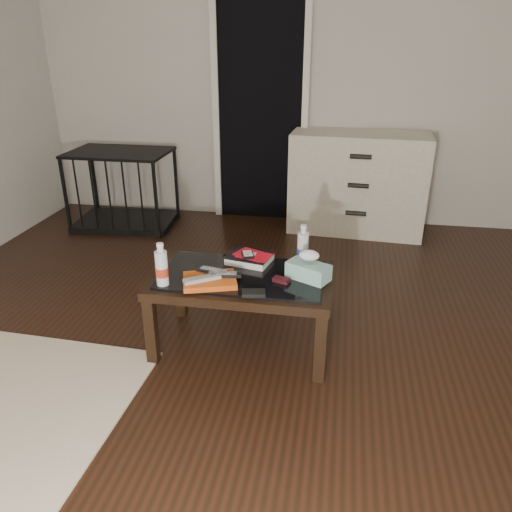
{
  "coord_description": "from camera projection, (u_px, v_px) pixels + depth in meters",
  "views": [
    {
      "loc": [
        0.38,
        -2.27,
        1.69
      ],
      "look_at": [
        -0.05,
        0.25,
        0.55
      ],
      "focal_mm": 35.0,
      "sensor_mm": 36.0,
      "label": 1
    }
  ],
  "objects": [
    {
      "name": "ground",
      "position": [
        258.0,
        364.0,
        2.79
      ],
      "size": [
        5.0,
        5.0,
        0.0
      ],
      "primitive_type": "plane",
      "color": "black",
      "rests_on": "ground"
    },
    {
      "name": "room_shell",
      "position": [
        258.0,
        51.0,
        2.13
      ],
      "size": [
        5.0,
        5.0,
        5.0
      ],
      "color": "#BAB6AB",
      "rests_on": "ground"
    },
    {
      "name": "doorway",
      "position": [
        260.0,
        112.0,
        4.65
      ],
      "size": [
        0.9,
        0.08,
        2.07
      ],
      "color": "black",
      "rests_on": "ground"
    },
    {
      "name": "coffee_table",
      "position": [
        243.0,
        284.0,
        2.81
      ],
      "size": [
        1.0,
        0.6,
        0.46
      ],
      "color": "black",
      "rests_on": "ground"
    },
    {
      "name": "dresser",
      "position": [
        357.0,
        183.0,
        4.52
      ],
      "size": [
        1.23,
        0.58,
        0.9
      ],
      "rotation": [
        0.0,
        0.0,
        -0.06
      ],
      "color": "beige",
      "rests_on": "ground"
    },
    {
      "name": "pet_crate",
      "position": [
        124.0,
        202.0,
        4.74
      ],
      "size": [
        0.95,
        0.68,
        0.71
      ],
      "rotation": [
        0.0,
        0.0,
        0.09
      ],
      "color": "black",
      "rests_on": "ground"
    },
    {
      "name": "magazines",
      "position": [
        210.0,
        281.0,
        2.68
      ],
      "size": [
        0.33,
        0.29,
        0.03
      ],
      "primitive_type": "cube",
      "rotation": [
        0.0,
        0.0,
        0.32
      ],
      "color": "#C74F12",
      "rests_on": "coffee_table"
    },
    {
      "name": "remote_silver",
      "position": [
        202.0,
        278.0,
        2.64
      ],
      "size": [
        0.19,
        0.15,
        0.02
      ],
      "primitive_type": "cube",
      "rotation": [
        0.0,
        0.0,
        0.59
      ],
      "color": "#A1A1A5",
      "rests_on": "magazines"
    },
    {
      "name": "remote_black_front",
      "position": [
        223.0,
        275.0,
        2.68
      ],
      "size": [
        0.21,
        0.09,
        0.02
      ],
      "primitive_type": "cube",
      "rotation": [
        0.0,
        0.0,
        0.18
      ],
      "color": "black",
      "rests_on": "magazines"
    },
    {
      "name": "remote_black_back",
      "position": [
        214.0,
        271.0,
        2.73
      ],
      "size": [
        0.21,
        0.1,
        0.02
      ],
      "primitive_type": "cube",
      "rotation": [
        0.0,
        0.0,
        -0.24
      ],
      "color": "black",
      "rests_on": "magazines"
    },
    {
      "name": "textbook",
      "position": [
        250.0,
        258.0,
        2.92
      ],
      "size": [
        0.29,
        0.25,
        0.05
      ],
      "primitive_type": "cube",
      "rotation": [
        0.0,
        0.0,
        -0.21
      ],
      "color": "black",
      "rests_on": "coffee_table"
    },
    {
      "name": "dvd_mailers",
      "position": [
        252.0,
        254.0,
        2.91
      ],
      "size": [
        0.23,
        0.2,
        0.01
      ],
      "primitive_type": "cube",
      "rotation": [
        0.0,
        0.0,
        -0.44
      ],
      "color": "red",
      "rests_on": "textbook"
    },
    {
      "name": "ipod",
      "position": [
        248.0,
        254.0,
        2.88
      ],
      "size": [
        0.09,
        0.12,
        0.02
      ],
      "primitive_type": "cube",
      "rotation": [
        0.0,
        0.0,
        0.31
      ],
      "color": "black",
      "rests_on": "dvd_mailers"
    },
    {
      "name": "flip_phone",
      "position": [
        281.0,
        280.0,
        2.69
      ],
      "size": [
        0.1,
        0.07,
        0.02
      ],
      "primitive_type": "cube",
      "rotation": [
        0.0,
        0.0,
        -0.35
      ],
      "color": "black",
      "rests_on": "coffee_table"
    },
    {
      "name": "wallet",
      "position": [
        254.0,
        293.0,
        2.56
      ],
      "size": [
        0.13,
        0.09,
        0.02
      ],
      "primitive_type": "cube",
      "rotation": [
        0.0,
        0.0,
        0.18
      ],
      "color": "black",
      "rests_on": "coffee_table"
    },
    {
      "name": "water_bottle_left",
      "position": [
        161.0,
        264.0,
        2.62
      ],
      "size": [
        0.08,
        0.08,
        0.24
      ],
      "primitive_type": "cylinder",
      "rotation": [
        0.0,
        0.0,
        0.21
      ],
      "color": "silver",
      "rests_on": "coffee_table"
    },
    {
      "name": "water_bottle_right",
      "position": [
        303.0,
        245.0,
        2.86
      ],
      "size": [
        0.07,
        0.07,
        0.24
      ],
      "primitive_type": "cylinder",
      "rotation": [
        0.0,
        0.0,
        -0.01
      ],
      "color": "silver",
      "rests_on": "coffee_table"
    },
    {
      "name": "tissue_box",
      "position": [
        308.0,
        271.0,
        2.71
      ],
      "size": [
        0.26,
        0.21,
        0.09
      ],
      "primitive_type": "cube",
      "rotation": [
        0.0,
        0.0,
        -0.47
      ],
      "color": "teal",
      "rests_on": "coffee_table"
    }
  ]
}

